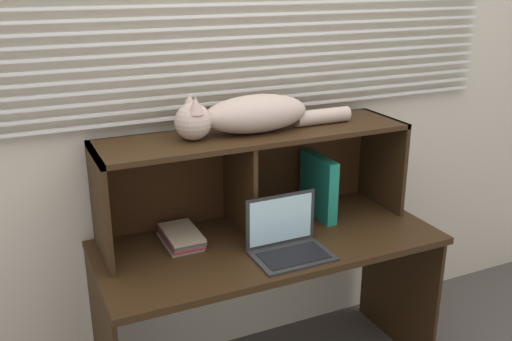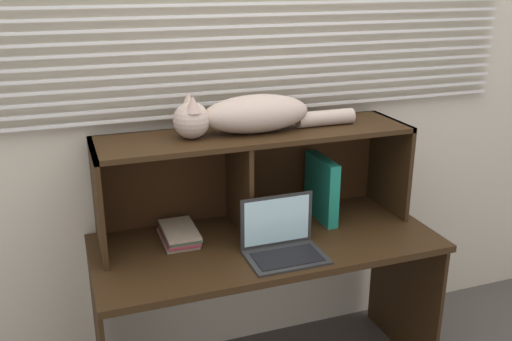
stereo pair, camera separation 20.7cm
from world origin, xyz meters
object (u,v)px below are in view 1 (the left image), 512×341
(cat, at_px, (248,115))
(laptop, at_px, (288,241))
(book_stack, at_px, (181,237))
(binder_upright, at_px, (318,186))

(cat, xyz_separation_m, laptop, (0.05, -0.28, -0.48))
(laptop, height_order, book_stack, laptop)
(binder_upright, bearing_deg, laptop, -137.98)
(laptop, bearing_deg, binder_upright, 42.02)
(cat, distance_m, binder_upright, 0.52)
(cat, bearing_deg, laptop, -79.32)
(cat, relative_size, book_stack, 3.22)
(laptop, height_order, binder_upright, binder_upright)
(laptop, xyz_separation_m, binder_upright, (0.31, 0.28, 0.10))
(binder_upright, height_order, book_stack, binder_upright)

